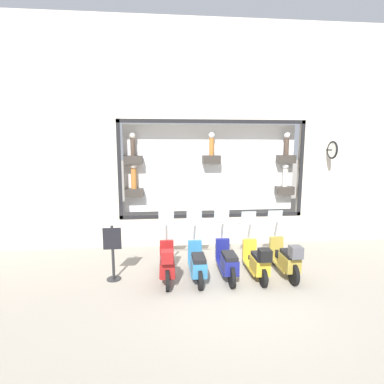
{
  "coord_description": "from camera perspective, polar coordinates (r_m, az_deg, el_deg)",
  "views": [
    {
      "loc": [
        -6.41,
        1.63,
        3.39
      ],
      "look_at": [
        2.2,
        0.81,
        2.02
      ],
      "focal_mm": 28.0,
      "sensor_mm": 36.0,
      "label": 1
    }
  ],
  "objects": [
    {
      "name": "ground_plane",
      "position": [
        7.43,
        8.26,
        -18.26
      ],
      "size": [
        120.0,
        120.0,
        0.0
      ],
      "primitive_type": "plane",
      "color": "gray"
    },
    {
      "name": "building_facade",
      "position": [
        10.15,
        3.88,
        10.83
      ],
      "size": [
        1.22,
        36.0,
        7.29
      ],
      "color": "beige",
      "rests_on": "ground_plane"
    },
    {
      "name": "scooter_olive_0",
      "position": [
        8.28,
        17.46,
        -12.0
      ],
      "size": [
        1.81,
        0.6,
        1.56
      ],
      "color": "black",
      "rests_on": "ground_plane"
    },
    {
      "name": "scooter_yellow_1",
      "position": [
        8.02,
        12.31,
        -12.66
      ],
      "size": [
        1.79,
        0.61,
        1.55
      ],
      "color": "black",
      "rests_on": "ground_plane"
    },
    {
      "name": "scooter_navy_2",
      "position": [
        7.91,
        6.7,
        -12.97
      ],
      "size": [
        1.81,
        0.61,
        1.62
      ],
      "color": "black",
      "rests_on": "ground_plane"
    },
    {
      "name": "scooter_teal_3",
      "position": [
        7.79,
        1.03,
        -13.37
      ],
      "size": [
        1.8,
        0.6,
        1.65
      ],
      "color": "black",
      "rests_on": "ground_plane"
    },
    {
      "name": "scooter_red_4",
      "position": [
        7.68,
        -4.77,
        -13.29
      ],
      "size": [
        1.81,
        0.6,
        1.68
      ],
      "color": "black",
      "rests_on": "ground_plane"
    },
    {
      "name": "shop_sign_post",
      "position": [
        7.9,
        -14.86,
        -10.91
      ],
      "size": [
        0.36,
        0.45,
        1.41
      ],
      "color": "#232326",
      "rests_on": "ground_plane"
    }
  ]
}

